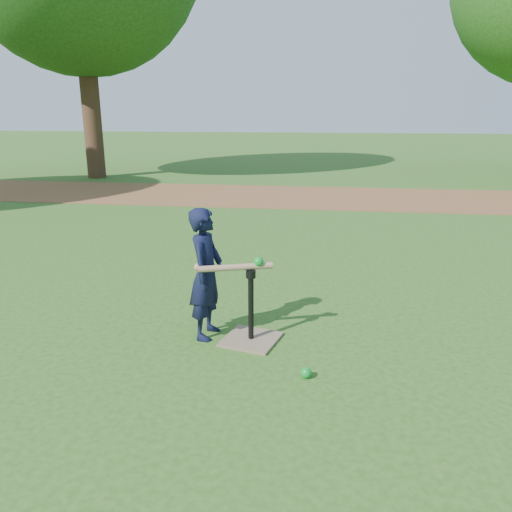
# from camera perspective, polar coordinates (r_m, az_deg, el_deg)

# --- Properties ---
(ground) EXTENTS (80.00, 80.00, 0.00)m
(ground) POSITION_cam_1_polar(r_m,az_deg,el_deg) (3.99, 0.25, -11.32)
(ground) COLOR #285116
(ground) RESTS_ON ground
(dirt_strip) EXTENTS (24.00, 3.00, 0.01)m
(dirt_strip) POSITION_cam_1_polar(r_m,az_deg,el_deg) (11.17, 5.50, 6.77)
(dirt_strip) COLOR brown
(dirt_strip) RESTS_ON ground
(child) EXTENTS (0.31, 0.43, 1.11)m
(child) POSITION_cam_1_polar(r_m,az_deg,el_deg) (4.14, -5.71, -2.04)
(child) COLOR black
(child) RESTS_ON ground
(wiffle_ball_ground) EXTENTS (0.08, 0.08, 0.08)m
(wiffle_ball_ground) POSITION_cam_1_polar(r_m,az_deg,el_deg) (3.70, 5.75, -13.14)
(wiffle_ball_ground) COLOR #0D9027
(wiffle_ball_ground) RESTS_ON ground
(batting_tee) EXTENTS (0.52, 0.52, 0.61)m
(batting_tee) POSITION_cam_1_polar(r_m,az_deg,el_deg) (4.19, -0.58, -8.27)
(batting_tee) COLOR #7B654E
(batting_tee) RESTS_ON ground
(swing_action) EXTENTS (0.62, 0.24, 0.11)m
(swing_action) POSITION_cam_1_polar(r_m,az_deg,el_deg) (4.00, -2.25, -1.16)
(swing_action) COLOR #A27C5E
(swing_action) RESTS_ON ground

